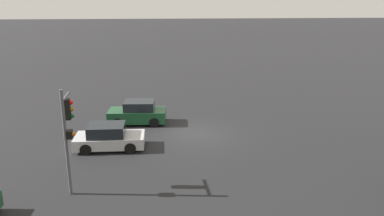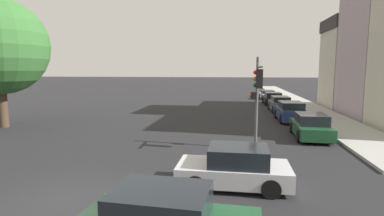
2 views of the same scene
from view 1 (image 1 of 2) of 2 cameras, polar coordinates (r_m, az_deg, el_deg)
name	(u,v)px [view 1 (image 1 of 2)]	position (r m, az deg, el deg)	size (l,w,h in m)	color
ground_plane	(196,133)	(23.63, 0.61, -3.87)	(300.00, 300.00, 0.00)	black
traffic_signal	(67,125)	(16.61, -18.46, -2.42)	(0.60, 1.71, 4.65)	#515456
crossing_car_0	(109,137)	(21.60, -12.54, -4.39)	(3.86, 1.96, 1.41)	#B7B7BC
crossing_car_1	(138,113)	(25.54, -8.26, -0.77)	(3.93, 2.06, 1.57)	#194728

